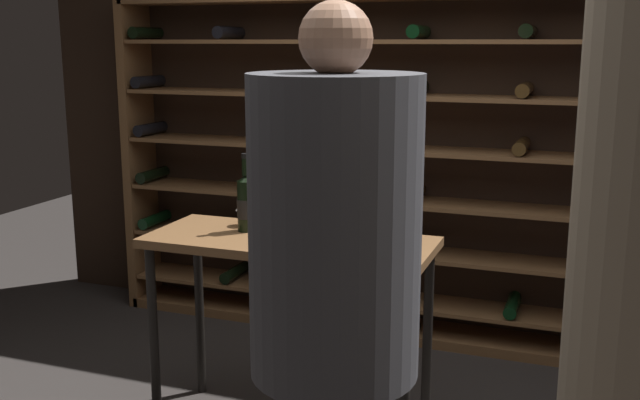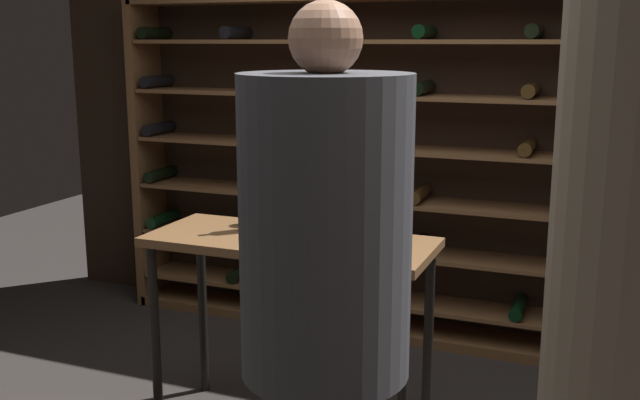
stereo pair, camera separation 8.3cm
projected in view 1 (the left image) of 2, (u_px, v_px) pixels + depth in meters
The scene contains 8 objects.
back_wall at pixel (434, 100), 4.47m from camera, with size 5.33×0.10×2.87m, color #332319.
wine_rack at pixel (365, 167), 4.48m from camera, with size 3.26×0.32×2.07m.
tasting_table at pixel (290, 263), 3.31m from camera, with size 1.27×0.52×0.93m.
person_bystander_dark_jacket at pixel (334, 299), 2.19m from camera, with size 0.50×0.50×1.89m.
wine_bottle_gold_foil at pixel (401, 209), 3.25m from camera, with size 0.08×0.08×0.37m.
wine_bottle_black_capsule at pixel (246, 203), 3.38m from camera, with size 0.08×0.08×0.36m.
wine_glass_stemmed_left at pixel (245, 205), 3.49m from camera, with size 0.09×0.09×0.13m.
wine_glass_stemmed_right at pixel (315, 221), 3.19m from camera, with size 0.08×0.08×0.14m.
Camera 1 is at (0.92, -2.60, 1.78)m, focal length 41.83 mm.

